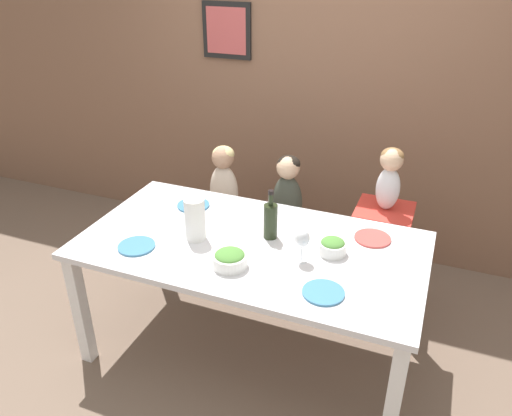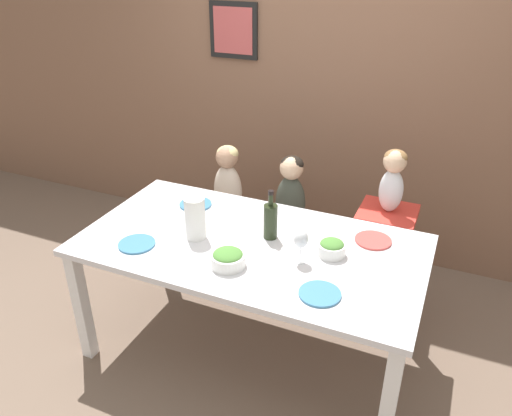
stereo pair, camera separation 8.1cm
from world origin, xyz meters
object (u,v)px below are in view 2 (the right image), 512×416
chair_far_left (229,224)px  paper_towel_roll (195,218)px  person_child_left (228,180)px  salad_bowl_small (332,248)px  dinner_plate_back_left (196,204)px  dinner_plate_back_right (373,240)px  wine_bottle (270,220)px  wine_glass_near (301,240)px  dinner_plate_front_left (137,244)px  person_baby_right (393,175)px  salad_bowl_large (228,258)px  person_child_center (291,191)px  dinner_plate_front_right (320,294)px  chair_right_highchair (385,232)px  chair_far_center (289,237)px

chair_far_left → paper_towel_roll: paper_towel_roll is taller
person_child_left → salad_bowl_small: 1.19m
dinner_plate_back_left → dinner_plate_back_right: same height
chair_far_left → wine_bottle: 1.02m
wine_glass_near → dinner_plate_front_left: bearing=-166.8°
wine_glass_near → salad_bowl_small: size_ratio=1.27×
wine_glass_near → dinner_plate_front_left: size_ratio=0.93×
wine_glass_near → chair_far_left: bearing=135.2°
wine_glass_near → salad_bowl_small: bearing=44.0°
person_baby_right → paper_towel_roll: size_ratio=1.68×
salad_bowl_large → paper_towel_roll: bearing=148.2°
person_child_left → dinner_plate_front_left: (-0.04, -1.03, 0.04)m
person_child_left → person_child_center: (0.48, 0.00, 0.00)m
chair_far_left → dinner_plate_front_right: (1.01, -1.05, 0.40)m
chair_far_left → chair_right_highchair: size_ratio=0.61×
person_child_left → salad_bowl_small: person_child_left is taller
salad_bowl_large → salad_bowl_small: size_ratio=1.22×
person_baby_right → dinner_plate_front_left: person_baby_right is taller
person_child_left → dinner_plate_back_right: bearing=-22.6°
chair_far_center → wine_glass_near: (0.35, -0.82, 0.53)m
person_child_left → person_baby_right: 1.16m
person_child_left → paper_towel_roll: bearing=-75.3°
dinner_plate_back_right → person_baby_right: bearing=89.9°
person_child_center → salad_bowl_large: 1.01m
paper_towel_roll → dinner_plate_back_left: 0.41m
person_child_left → dinner_plate_back_right: person_child_left is taller
salad_bowl_large → dinner_plate_back_left: size_ratio=0.90×
person_baby_right → dinner_plate_front_left: (-1.18, -1.03, -0.20)m
chair_far_left → person_child_center: (0.48, 0.00, 0.36)m
person_baby_right → salad_bowl_large: (-0.63, -1.01, -0.16)m
wine_bottle → chair_far_left: bearing=132.1°
chair_far_left → dinner_plate_front_right: size_ratio=2.20×
person_child_center → person_baby_right: (0.66, 0.00, 0.24)m
chair_right_highchair → person_baby_right: person_baby_right is taller
chair_far_left → person_baby_right: (1.14, 0.00, 0.60)m
chair_far_center → salad_bowl_large: salad_bowl_large is taller
chair_far_left → dinner_plate_back_right: dinner_plate_back_right is taller
wine_glass_near → dinner_plate_front_left: 0.90m
chair_far_center → dinner_plate_back_left: 0.78m
chair_far_center → salad_bowl_small: 0.95m
chair_far_left → dinner_plate_back_left: 0.63m
chair_right_highchair → paper_towel_roll: (-0.92, -0.83, 0.32)m
person_baby_right → salad_bowl_small: size_ratio=2.77×
chair_far_left → chair_far_center: (0.48, 0.00, 0.00)m
chair_right_highchair → dinner_plate_front_left: 1.58m
person_baby_right → chair_right_highchair: bearing=-90.0°
chair_far_center → dinner_plate_front_right: dinner_plate_front_right is taller
chair_far_center → salad_bowl_large: size_ratio=2.45×
chair_far_center → wine_bottle: 0.84m
person_child_center → person_baby_right: person_baby_right is taller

